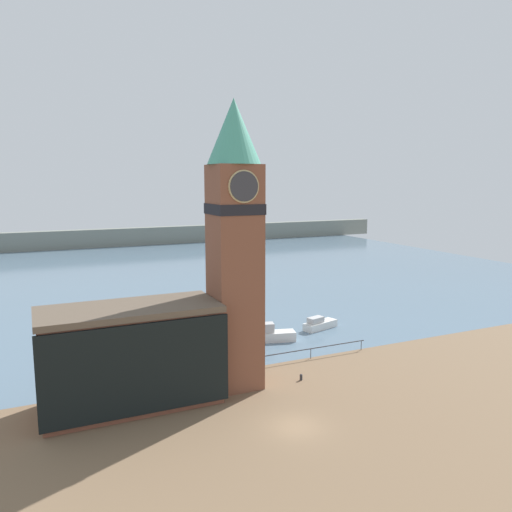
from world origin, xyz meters
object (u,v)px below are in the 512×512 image
(pier_building, at_px, (131,356))
(mooring_bollard_near, at_px, (301,377))
(boat_near, at_px, (270,334))
(boat_far, at_px, (319,324))
(clock_tower, at_px, (235,239))

(pier_building, distance_m, mooring_bollard_near, 15.61)
(pier_building, relative_size, mooring_bollard_near, 24.05)
(boat_near, height_order, boat_far, boat_near)
(pier_building, distance_m, boat_near, 20.39)
(boat_near, xyz_separation_m, boat_far, (7.69, 1.70, -0.18))
(pier_building, relative_size, boat_near, 2.53)
(clock_tower, relative_size, mooring_bollard_near, 41.90)
(pier_building, relative_size, boat_far, 2.89)
(boat_far, bearing_deg, pier_building, -171.00)
(clock_tower, bearing_deg, boat_far, 35.96)
(boat_near, relative_size, mooring_bollard_near, 9.52)
(clock_tower, distance_m, boat_far, 23.41)
(clock_tower, height_order, boat_near, clock_tower)
(boat_far, bearing_deg, boat_near, 176.46)
(clock_tower, distance_m, mooring_bollard_near, 14.31)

